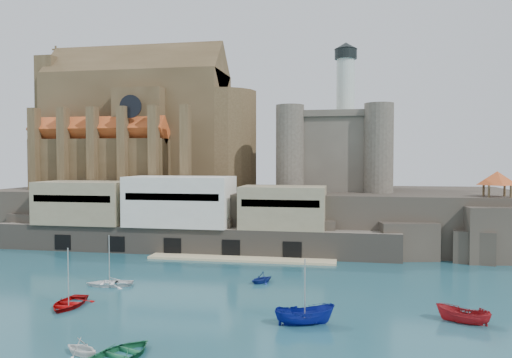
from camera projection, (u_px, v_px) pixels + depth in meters
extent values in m
plane|color=#194754|center=(195.00, 288.00, 61.95)|extent=(300.00, 300.00, 0.00)
cube|color=#2B2520|center=(254.00, 213.00, 101.04)|extent=(100.00, 34.00, 10.00)
cube|color=#2B2520|center=(35.00, 230.00, 91.85)|extent=(9.00, 5.00, 6.00)
cube|color=#2B2520|center=(116.00, 232.00, 88.93)|extent=(9.00, 5.00, 6.00)
cube|color=#2B2520|center=(208.00, 235.00, 85.83)|extent=(9.00, 5.00, 6.00)
cube|color=#2B2520|center=(307.00, 238.00, 82.72)|extent=(9.00, 5.00, 6.00)
cube|color=#2B2520|center=(407.00, 240.00, 79.80)|extent=(9.00, 5.00, 6.00)
cube|color=#6D6357|center=(190.00, 239.00, 85.42)|extent=(70.00, 6.00, 4.50)
cube|color=beige|center=(241.00, 259.00, 79.26)|extent=(30.00, 4.00, 0.40)
cube|color=black|center=(63.00, 242.00, 86.61)|extent=(3.00, 0.40, 2.60)
cube|color=black|center=(117.00, 244.00, 84.79)|extent=(3.00, 0.40, 2.60)
cube|color=black|center=(173.00, 246.00, 82.96)|extent=(3.00, 0.40, 2.60)
cube|color=black|center=(231.00, 248.00, 81.14)|extent=(3.00, 0.40, 2.60)
cube|color=black|center=(292.00, 250.00, 79.31)|extent=(3.00, 0.40, 2.60)
cube|color=gray|center=(85.00, 202.00, 89.81)|extent=(16.00, 9.00, 7.50)
cube|color=silver|center=(180.00, 201.00, 86.51)|extent=(18.00, 9.00, 8.50)
cube|color=gray|center=(283.00, 207.00, 83.25)|extent=(14.00, 8.00, 7.00)
cube|color=#4C3B23|center=(137.00, 131.00, 107.07)|extent=(38.00, 14.00, 24.00)
cube|color=#4C3B23|center=(137.00, 75.00, 106.59)|extent=(38.00, 13.01, 13.01)
cylinder|color=#4C3B23|center=(223.00, 140.00, 103.69)|extent=(14.00, 14.00, 20.00)
cube|color=#4C3B23|center=(155.00, 140.00, 106.42)|extent=(10.00, 20.00, 20.00)
cube|color=#4C3B23|center=(99.00, 164.00, 98.75)|extent=(28.00, 5.00, 10.00)
cube|color=#4C3B23|center=(139.00, 163.00, 117.41)|extent=(28.00, 5.00, 10.00)
cube|color=#BE4C20|center=(98.00, 131.00, 98.49)|extent=(28.00, 5.66, 5.66)
cube|color=#BE4C20|center=(138.00, 135.00, 117.15)|extent=(28.00, 5.66, 5.66)
cube|color=#4C3B23|center=(57.00, 123.00, 110.46)|extent=(4.00, 10.00, 28.00)
cylinder|color=black|center=(131.00, 106.00, 94.34)|extent=(4.40, 0.30, 4.40)
cube|color=#4C3B23|center=(35.00, 149.00, 97.87)|extent=(1.60, 2.20, 16.00)
cube|color=#4C3B23|center=(63.00, 149.00, 96.74)|extent=(1.60, 2.20, 16.00)
cube|color=#4C3B23|center=(93.00, 149.00, 95.61)|extent=(1.60, 2.20, 16.00)
cube|color=#4C3B23|center=(123.00, 149.00, 94.48)|extent=(1.60, 2.20, 16.00)
cube|color=#4C3B23|center=(154.00, 149.00, 93.35)|extent=(1.60, 2.20, 16.00)
cube|color=#4C3B23|center=(186.00, 148.00, 92.22)|extent=(1.60, 2.20, 16.00)
cube|color=#4D473D|center=(335.00, 154.00, 98.63)|extent=(16.00, 16.00, 14.00)
cube|color=#4D473D|center=(335.00, 117.00, 98.33)|extent=(17.00, 17.00, 1.20)
cylinder|color=#4D473D|center=(290.00, 148.00, 92.19)|extent=(5.20, 5.20, 16.00)
cylinder|color=#4D473D|center=(379.00, 148.00, 89.27)|extent=(5.20, 5.20, 16.00)
cylinder|color=#4D473D|center=(298.00, 150.00, 107.91)|extent=(5.20, 5.20, 16.00)
cylinder|color=#4D473D|center=(374.00, 150.00, 104.99)|extent=(5.20, 5.20, 16.00)
cylinder|color=silver|center=(346.00, 89.00, 99.71)|extent=(3.60, 3.60, 12.00)
cylinder|color=black|center=(346.00, 54.00, 99.43)|extent=(4.40, 4.40, 2.00)
cone|color=black|center=(346.00, 46.00, 99.36)|extent=(4.60, 4.60, 1.40)
cube|color=#2B2520|center=(496.00, 232.00, 79.65)|extent=(12.00, 10.00, 8.70)
cube|color=#2B2520|center=(474.00, 246.00, 77.51)|extent=(6.00, 5.00, 5.00)
cube|color=#4C3B23|center=(497.00, 204.00, 79.47)|extent=(4.20, 4.20, 0.30)
cylinder|color=#4C3B23|center=(489.00, 196.00, 78.13)|extent=(0.36, 0.36, 3.20)
cylinder|color=#4C3B23|center=(511.00, 196.00, 77.55)|extent=(0.36, 0.36, 3.20)
cylinder|color=#4C3B23|center=(483.00, 194.00, 81.28)|extent=(0.36, 0.36, 3.20)
cylinder|color=#4C3B23|center=(505.00, 194.00, 80.69)|extent=(0.36, 0.36, 3.20)
pyramid|color=#BE4C20|center=(497.00, 178.00, 79.31)|extent=(6.40, 6.40, 2.20)
imported|color=#9C0506|center=(69.00, 306.00, 54.26)|extent=(4.50, 1.63, 6.18)
imported|color=white|center=(81.00, 355.00, 40.83)|extent=(2.58, 3.28, 3.32)
imported|color=navy|center=(305.00, 324.00, 48.27)|extent=(2.81, 2.77, 5.90)
imported|color=#18613C|center=(121.00, 358.00, 40.19)|extent=(4.72, 2.85, 6.36)
imported|color=maroon|center=(463.00, 323.00, 48.75)|extent=(2.52, 2.49, 5.11)
imported|color=white|center=(110.00, 285.00, 63.24)|extent=(2.16, 4.32, 5.82)
imported|color=navy|center=(262.00, 283.00, 64.57)|extent=(3.41, 3.21, 3.39)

